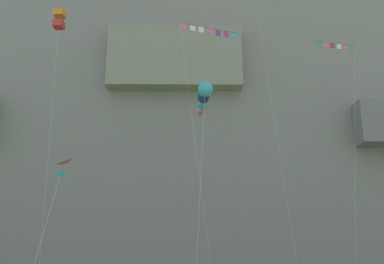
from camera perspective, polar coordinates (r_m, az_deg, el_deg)
name	(u,v)px	position (r m, az deg, el deg)	size (l,w,h in m)	color
cliff_face	(178,31)	(76.99, -1.84, 12.86)	(180.00, 28.13, 83.05)	gray
kite_banner_far_left	(209,38)	(39.69, 2.24, 12.03)	(5.34, 5.98, 23.70)	black
kite_windsock_upper_left	(204,97)	(23.91, 1.51, 4.55)	(1.17, 6.50, 12.64)	#38B2D1
kite_delta_upper_right	(52,180)	(19.15, -17.63, -5.97)	(1.05, 3.68, 7.31)	pink
kite_box_upper_mid	(59,20)	(43.39, -16.77, 13.72)	(2.54, 5.62, 25.92)	orange
kite_banner_high_left	(338,61)	(38.44, 18.30, 8.69)	(3.52, 3.19, 21.15)	black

